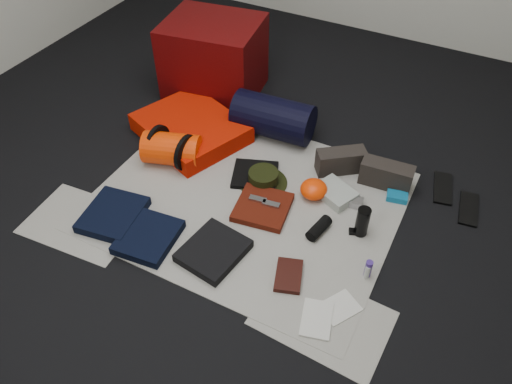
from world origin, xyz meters
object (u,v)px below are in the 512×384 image
at_px(sleeping_pad, 191,128).
at_px(water_bottle, 362,222).
at_px(compact_camera, 352,201).
at_px(stuff_sack, 172,149).
at_px(paperback_book, 289,276).
at_px(red_cabinet, 214,58).
at_px(navy_duffel, 273,117).

relative_size(sleeping_pad, water_bottle, 3.67).
bearing_deg(sleeping_pad, compact_camera, -5.75).
bearing_deg(water_bottle, sleeping_pad, 166.69).
height_order(stuff_sack, paperback_book, stuff_sack).
height_order(sleeping_pad, compact_camera, sleeping_pad).
relative_size(red_cabinet, compact_camera, 5.56).
bearing_deg(navy_duffel, paperback_book, -63.70).
distance_m(sleeping_pad, stuff_sack, 0.27).
height_order(sleeping_pad, navy_duffel, navy_duffel).
relative_size(navy_duffel, water_bottle, 2.88).
relative_size(sleeping_pad, compact_camera, 5.70).
bearing_deg(stuff_sack, navy_duffel, 51.47).
height_order(navy_duffel, paperback_book, navy_duffel).
distance_m(red_cabinet, sleeping_pad, 0.57).
bearing_deg(stuff_sack, sleeping_pad, 98.89).
bearing_deg(stuff_sack, red_cabinet, 102.35).
distance_m(stuff_sack, compact_camera, 1.08).
height_order(navy_duffel, compact_camera, navy_duffel).
distance_m(stuff_sack, paperback_book, 1.07).
bearing_deg(water_bottle, paperback_book, -116.45).
bearing_deg(red_cabinet, stuff_sack, -86.27).
distance_m(sleeping_pad, water_bottle, 1.25).
bearing_deg(stuff_sack, water_bottle, -1.24).
height_order(sleeping_pad, stuff_sack, stuff_sack).
distance_m(water_bottle, compact_camera, 0.22).
xyz_separation_m(sleeping_pad, navy_duffel, (0.45, 0.25, 0.07)).
distance_m(navy_duffel, water_bottle, 0.94).
xyz_separation_m(water_bottle, compact_camera, (-0.11, 0.18, -0.06)).
height_order(stuff_sack, navy_duffel, navy_duffel).
distance_m(sleeping_pad, navy_duffel, 0.52).
bearing_deg(red_cabinet, water_bottle, -39.65).
relative_size(stuff_sack, water_bottle, 1.92).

